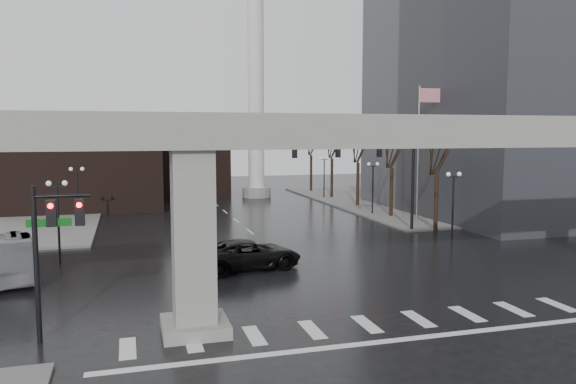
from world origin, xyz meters
The scene contains 21 objects.
ground centered at (0.00, 0.00, 0.00)m, with size 160.00×160.00×0.00m, color black.
sidewalk_ne centered at (26.00, 36.00, 0.07)m, with size 28.00×36.00×0.15m, color slate.
elevated_guideway centered at (1.26, 0.00, 6.88)m, with size 48.00×2.60×8.70m.
building_far_left centered at (-14.00, 42.00, 5.00)m, with size 16.00×14.00×10.00m, color black.
building_far_mid centered at (-2.00, 52.00, 4.00)m, with size 10.00×10.00×8.00m, color black.
smokestack centered at (6.00, 46.00, 13.35)m, with size 3.60×3.60×30.00m.
signal_mast_arm centered at (8.99, 18.80, 5.83)m, with size 12.12×0.43×8.00m.
signal_left_pole centered at (-12.25, 0.50, 4.07)m, with size 2.30×0.30×6.00m.
flagpole_assembly centered at (15.29, 22.00, 7.53)m, with size 2.06×0.12×12.00m.
lamp_right_0 centered at (13.50, 14.00, 3.47)m, with size 1.22×0.32×5.11m.
lamp_right_1 centered at (13.50, 28.00, 3.47)m, with size 1.22×0.32×5.11m.
lamp_right_2 centered at (13.50, 42.00, 3.47)m, with size 1.22×0.32×5.11m.
lamp_left_0 centered at (-13.50, 14.00, 3.47)m, with size 1.22×0.32×5.11m.
lamp_left_1 centered at (-13.50, 28.00, 3.47)m, with size 1.22×0.32×5.11m.
lamp_left_2 centered at (-13.50, 42.00, 3.47)m, with size 1.22×0.32×5.11m.
tree_right_0 centered at (14.53, 18.02, 2.79)m, with size 1.09×1.58×7.50m.
tree_right_1 centered at (14.53, 26.02, 2.85)m, with size 1.09×1.61×7.67m.
tree_right_2 centered at (14.53, 34.02, 2.91)m, with size 1.10×1.63×7.85m.
tree_right_3 centered at (14.53, 42.02, 2.98)m, with size 1.11×1.66×8.02m.
tree_right_4 centered at (14.53, 50.02, 3.04)m, with size 1.12×1.69×8.19m.
pickup_truck centered at (-2.75, 9.70, 0.87)m, with size 2.89×6.26×1.74m, color black.
Camera 1 is at (-9.42, -21.89, 7.94)m, focal length 35.00 mm.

